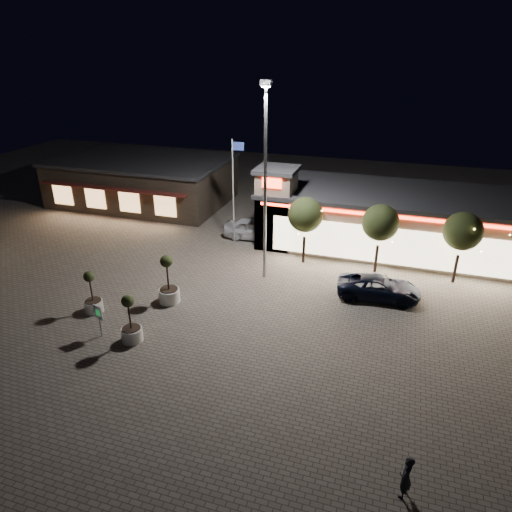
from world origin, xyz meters
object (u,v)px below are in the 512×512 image
(pedestrian, at_px, (406,477))
(valet_sign, at_px, (99,315))
(pickup_truck, at_px, (379,288))
(planter_mid, at_px, (131,327))
(white_sedan, at_px, (254,229))
(planter_left, at_px, (93,299))

(pedestrian, xyz_separation_m, valet_sign, (-15.54, 4.97, 0.44))
(pickup_truck, bearing_deg, planter_mid, 122.00)
(pickup_truck, distance_m, pedestrian, 13.79)
(white_sedan, xyz_separation_m, planter_left, (-5.47, -13.30, -0.02))
(planter_mid, xyz_separation_m, valet_sign, (-1.78, -0.15, 0.46))
(planter_left, relative_size, valet_sign, 1.40)
(pickup_truck, height_order, planter_mid, planter_mid)
(white_sedan, xyz_separation_m, pedestrian, (11.95, -20.26, 0.04))
(pedestrian, height_order, valet_sign, valet_sign)
(valet_sign, bearing_deg, planter_left, 133.49)
(planter_mid, height_order, valet_sign, planter_mid)
(pickup_truck, relative_size, valet_sign, 2.68)
(pickup_truck, bearing_deg, pedestrian, -175.94)
(pickup_truck, distance_m, valet_sign, 16.23)
(pickup_truck, relative_size, white_sedan, 1.03)
(pedestrian, distance_m, valet_sign, 16.32)
(white_sedan, distance_m, pedestrian, 23.52)
(white_sedan, bearing_deg, valet_sign, 165.16)
(planter_left, bearing_deg, white_sedan, 67.64)
(white_sedan, bearing_deg, planter_left, 156.00)
(planter_left, distance_m, valet_sign, 2.78)
(pedestrian, xyz_separation_m, planter_mid, (-13.76, 5.13, -0.03))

